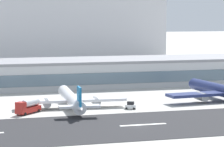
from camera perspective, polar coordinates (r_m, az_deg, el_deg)
The scene contains 8 objects.
ground_plane at distance 132.23m, azimuth 2.75°, elevation -5.62°, with size 1400.00×1400.00×0.00m, color #B2AFA8.
runway_strip at distance 133.37m, azimuth 2.59°, elevation -5.50°, with size 800.00×32.67×0.08m, color #262628.
runway_centreline_dash_4 at distance 133.91m, azimuth 3.32°, elevation -5.43°, with size 12.00×1.20×0.01m, color white.
terminal_building at distance 209.75m, azimuth -0.42°, elevation 0.19°, with size 144.20×28.10×10.19m.
distant_hotel_block at distance 307.54m, azimuth -7.43°, elevation 5.57°, with size 140.26×25.04×47.81m, color #BCBCC1.
airliner_blue_tail_gate_1 at distance 156.81m, azimuth -4.29°, elevation -2.77°, with size 32.37×39.75×8.29m.
service_baggage_tug_0 at distance 155.99m, azimuth 1.98°, elevation -3.40°, with size 3.58×2.96×2.20m.
service_fuel_truck_1 at distance 150.30m, azimuth -8.87°, elevation -3.46°, with size 7.83×7.87×3.95m.
Camera 1 is at (-40.01, -123.09, 27.08)m, focal length 86.34 mm.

